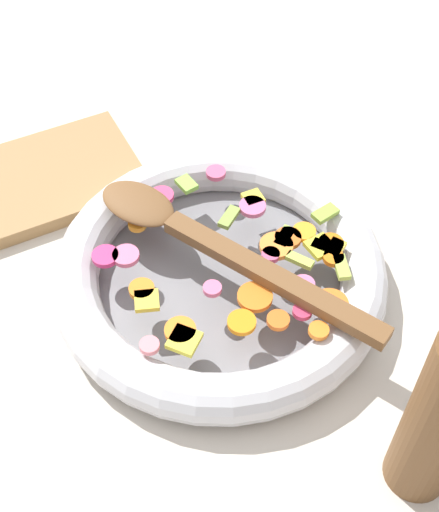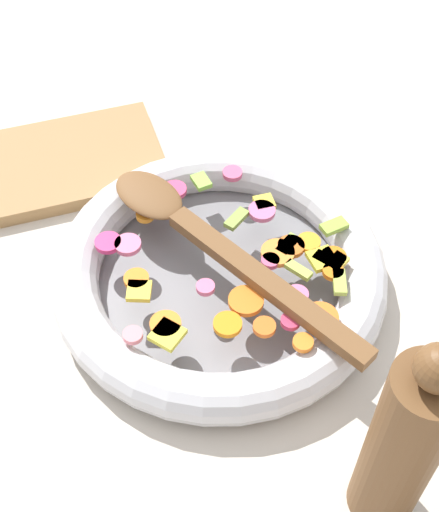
{
  "view_description": "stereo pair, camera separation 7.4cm",
  "coord_description": "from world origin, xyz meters",
  "px_view_note": "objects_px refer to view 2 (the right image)",
  "views": [
    {
      "loc": [
        0.21,
        0.42,
        0.62
      ],
      "look_at": [
        0.0,
        0.0,
        0.05
      ],
      "focal_mm": 50.0,
      "sensor_mm": 36.0,
      "label": 1
    },
    {
      "loc": [
        0.14,
        0.45,
        0.62
      ],
      "look_at": [
        0.0,
        0.0,
        0.05
      ],
      "focal_mm": 50.0,
      "sensor_mm": 36.0,
      "label": 2
    }
  ],
  "objects_px": {
    "skillet": "(219,273)",
    "cutting_board": "(41,168)",
    "wooden_spoon": "(208,239)",
    "pepper_mill": "(404,445)"
  },
  "relations": [
    {
      "from": "wooden_spoon",
      "to": "cutting_board",
      "type": "xyz_separation_m",
      "value": [
        0.15,
        -0.22,
        -0.05
      ]
    },
    {
      "from": "skillet",
      "to": "cutting_board",
      "type": "distance_m",
      "value": 0.28
    },
    {
      "from": "skillet",
      "to": "pepper_mill",
      "type": "distance_m",
      "value": 0.29
    },
    {
      "from": "skillet",
      "to": "wooden_spoon",
      "type": "relative_size",
      "value": 1.1
    },
    {
      "from": "skillet",
      "to": "wooden_spoon",
      "type": "bearing_deg",
      "value": -62.26
    },
    {
      "from": "cutting_board",
      "to": "skillet",
      "type": "bearing_deg",
      "value": 123.98
    },
    {
      "from": "wooden_spoon",
      "to": "cutting_board",
      "type": "distance_m",
      "value": 0.27
    },
    {
      "from": "skillet",
      "to": "pepper_mill",
      "type": "xyz_separation_m",
      "value": [
        -0.06,
        0.27,
        0.09
      ]
    },
    {
      "from": "skillet",
      "to": "cutting_board",
      "type": "height_order",
      "value": "skillet"
    },
    {
      "from": "skillet",
      "to": "pepper_mill",
      "type": "bearing_deg",
      "value": 102.93
    }
  ]
}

